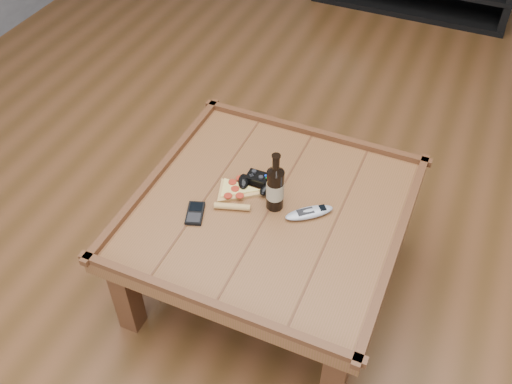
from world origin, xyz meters
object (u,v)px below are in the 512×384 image
at_px(pizza_slice, 235,193).
at_px(smartphone, 195,213).
at_px(coffee_table, 270,218).
at_px(game_controller, 257,182).
at_px(remote_control, 309,213).
at_px(beer_bottle, 275,187).

distance_m(pizza_slice, smartphone, 0.18).
xyz_separation_m(coffee_table, game_controller, (-0.09, 0.09, 0.08)).
height_order(game_controller, pizza_slice, game_controller).
xyz_separation_m(coffee_table, remote_control, (0.15, 0.02, 0.07)).
relative_size(coffee_table, smartphone, 8.09).
distance_m(beer_bottle, smartphone, 0.32).
height_order(game_controller, smartphone, game_controller).
xyz_separation_m(beer_bottle, smartphone, (-0.26, -0.16, -0.10)).
distance_m(game_controller, pizza_slice, 0.10).
height_order(smartphone, remote_control, remote_control).
height_order(beer_bottle, remote_control, beer_bottle).
height_order(coffee_table, remote_control, remote_control).
bearing_deg(pizza_slice, smartphone, -138.13).
bearing_deg(game_controller, remote_control, -15.66).
xyz_separation_m(smartphone, remote_control, (0.39, 0.17, 0.01)).
height_order(coffee_table, game_controller, game_controller).
bearing_deg(smartphone, coffee_table, 11.46).
xyz_separation_m(coffee_table, beer_bottle, (0.01, 0.02, 0.16)).
xyz_separation_m(pizza_slice, remote_control, (0.30, 0.01, 0.01)).
height_order(beer_bottle, smartphone, beer_bottle).
relative_size(smartphone, remote_control, 0.70).
bearing_deg(beer_bottle, pizza_slice, -178.52).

